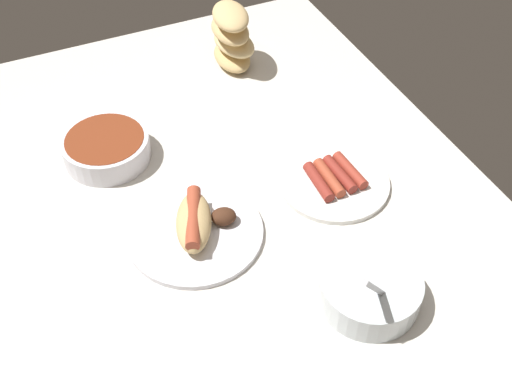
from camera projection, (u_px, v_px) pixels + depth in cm
name	position (u px, v px, depth cm)	size (l,w,h in cm)	color
ground_plane	(234.00, 199.00, 116.53)	(120.00, 90.00, 3.00)	silver
bowl_coleslaw	(370.00, 289.00, 97.16)	(15.92, 15.92, 15.24)	silver
bread_stack	(232.00, 37.00, 138.88)	(14.02, 10.17, 14.40)	tan
plate_sausages	(334.00, 180.00, 116.50)	(20.67, 20.67, 3.05)	white
bowl_chili	(106.00, 147.00, 120.19)	(16.60, 16.60, 4.94)	white
plate_hotdog_assembled	(196.00, 227.00, 107.36)	(23.61, 23.61, 5.61)	white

